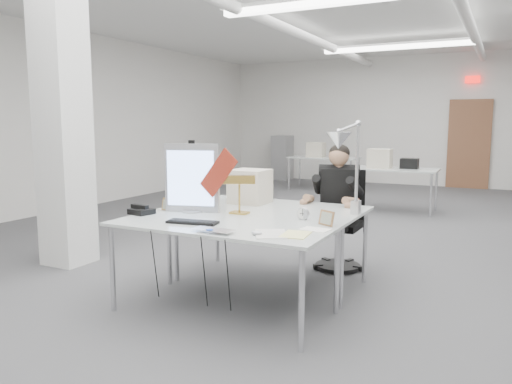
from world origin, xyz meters
TOP-DOWN VIEW (x-y plane):
  - room_shell at (0.04, 0.13)m, footprint 10.04×14.04m
  - desk_main at (0.00, -2.50)m, footprint 1.80×0.90m
  - desk_second at (0.00, -1.60)m, footprint 1.80×0.90m
  - bg_desk_a at (0.20, 3.00)m, footprint 1.60×0.80m
  - bg_desk_b at (-1.80, 5.20)m, footprint 1.60×0.80m
  - filing_cabinet at (-3.50, 6.65)m, footprint 0.45×0.55m
  - office_chair at (0.47, -0.88)m, footprint 0.64×0.64m
  - seated_person at (0.47, -0.93)m, footprint 0.72×0.80m
  - monitor at (-0.51, -2.19)m, footprint 0.50×0.18m
  - pennant at (-0.21, -2.22)m, footprint 0.41×0.06m
  - keyboard at (-0.21, -2.63)m, footprint 0.43×0.20m
  - laptop at (0.11, -2.89)m, footprint 0.33×0.22m
  - mouse at (0.44, -2.77)m, footprint 0.09×0.07m
  - bankers_lamp at (-0.08, -2.08)m, footprint 0.33×0.24m
  - desk_phone at (-0.85, -2.49)m, footprint 0.22×0.20m
  - picture_frame_left at (-0.75, -2.23)m, footprint 0.15×0.05m
  - picture_frame_right at (0.78, -2.22)m, footprint 0.15×0.11m
  - desk_clock at (0.53, -2.08)m, footprint 0.11×0.06m
  - paper_stack_a at (0.52, -2.70)m, footprint 0.34×0.38m
  - paper_stack_b at (0.69, -2.65)m, footprint 0.21×0.27m
  - paper_stack_c at (0.76, -2.42)m, footprint 0.23×0.17m
  - beige_monitor at (-0.27, -1.50)m, footprint 0.36×0.34m
  - architect_lamp at (0.85, -1.87)m, footprint 0.34×0.80m

SIDE VIEW (x-z plane):
  - office_chair at x=0.47m, z-range 0.00..1.02m
  - filing_cabinet at x=-3.50m, z-range 0.00..1.20m
  - desk_main at x=0.00m, z-range 0.73..0.75m
  - desk_second at x=0.00m, z-range 0.73..0.75m
  - bg_desk_a at x=0.20m, z-range 0.73..0.75m
  - bg_desk_b at x=-1.80m, z-range 0.73..0.75m
  - paper_stack_a at x=0.52m, z-range 0.76..0.76m
  - paper_stack_c at x=0.76m, z-range 0.76..0.76m
  - paper_stack_b at x=0.69m, z-range 0.76..0.76m
  - keyboard at x=-0.21m, z-range 0.76..0.78m
  - laptop at x=0.11m, z-range 0.76..0.78m
  - mouse at x=0.44m, z-range 0.76..0.79m
  - desk_phone at x=-0.85m, z-range 0.76..0.80m
  - desk_clock at x=0.53m, z-range 0.75..0.86m
  - picture_frame_left at x=-0.75m, z-range 0.75..0.87m
  - picture_frame_right at x=0.78m, z-range 0.75..0.87m
  - seated_person at x=0.47m, z-range 0.40..1.40m
  - beige_monitor at x=-0.27m, z-range 0.75..1.09m
  - bankers_lamp at x=-0.08m, z-range 0.75..1.10m
  - monitor at x=-0.51m, z-range 0.75..1.38m
  - pennant at x=-0.21m, z-range 0.91..1.35m
  - architect_lamp at x=0.85m, z-range 0.76..1.75m
  - room_shell at x=0.04m, z-range 0.07..3.31m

